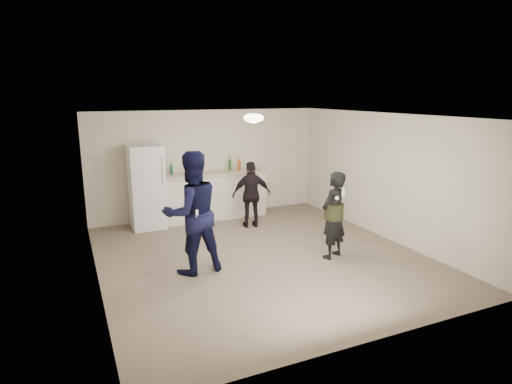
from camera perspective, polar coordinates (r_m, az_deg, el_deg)
name	(u,v)px	position (r m, az deg, el deg)	size (l,w,h in m)	color
floor	(261,256)	(7.79, 0.61, -8.57)	(6.00, 6.00, 0.00)	#6B5B4C
ceiling	(261,116)	(7.26, 0.66, 10.12)	(6.00, 6.00, 0.00)	silver
wall_back	(207,164)	(10.18, -6.49, 3.79)	(6.00, 6.00, 0.00)	beige
wall_front	(374,242)	(4.97, 15.41, -6.47)	(6.00, 6.00, 0.00)	beige
wall_left	(92,205)	(6.78, -20.99, -1.67)	(6.00, 6.00, 0.00)	beige
wall_right	(386,176)	(8.91, 16.91, 1.99)	(6.00, 6.00, 0.00)	beige
counter	(211,197)	(10.00, -6.07, -0.61)	(2.60, 0.56, 1.05)	beige
counter_top	(210,174)	(9.88, -6.15, 2.46)	(2.68, 0.64, 0.04)	beige
fridge	(147,187)	(9.51, -14.38, 0.66)	(0.70, 0.70, 1.80)	white
fridge_handle	(162,170)	(9.13, -12.38, 2.82)	(0.02, 0.02, 0.60)	silver
ceiling_dome	(254,118)	(7.53, -0.32, 9.84)	(0.36, 0.36, 0.16)	white
shaker	(187,171)	(9.68, -9.17, 2.78)	(0.08, 0.08, 0.17)	#B6B7BB
man	(192,213)	(6.92, -8.54, -2.78)	(0.97, 0.76, 2.00)	#0E103C
woman	(334,215)	(7.64, 10.31, -3.07)	(0.57, 0.37, 1.56)	black
camo_shorts	(334,211)	(7.62, 10.33, -2.55)	(0.34, 0.34, 0.28)	#333A1A
spectator	(252,195)	(9.27, -0.59, -0.35)	(0.85, 0.35, 1.45)	black
remote_man	(197,214)	(6.65, -7.89, -2.96)	(0.04, 0.04, 0.15)	white
nunchuk_man	(204,217)	(6.73, -6.97, -3.36)	(0.07, 0.07, 0.07)	white
remote_woman	(343,192)	(7.32, 11.56, -0.01)	(0.04, 0.04, 0.15)	silver
nunchuk_woman	(337,198)	(7.31, 10.75, -0.80)	(0.07, 0.07, 0.07)	white
bottle_cluster	(211,168)	(9.94, -5.98, 3.27)	(1.64, 0.26, 0.24)	#A04A17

